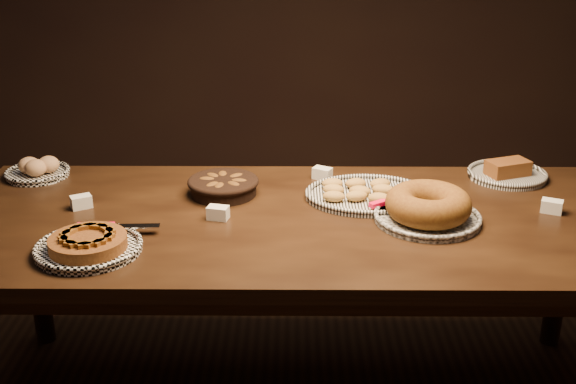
{
  "coord_description": "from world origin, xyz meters",
  "views": [
    {
      "loc": [
        -0.02,
        -2.25,
        1.75
      ],
      "look_at": [
        -0.04,
        0.05,
        0.82
      ],
      "focal_mm": 45.0,
      "sensor_mm": 36.0,
      "label": 1
    }
  ],
  "objects_px": {
    "apple_tart_plate": "(89,245)",
    "madeleine_platter": "(368,194)",
    "buffet_table": "(299,236)",
    "bundt_cake_plate": "(428,208)"
  },
  "relations": [
    {
      "from": "apple_tart_plate",
      "to": "bundt_cake_plate",
      "type": "xyz_separation_m",
      "value": [
        1.08,
        0.24,
        0.02
      ]
    },
    {
      "from": "buffet_table",
      "to": "apple_tart_plate",
      "type": "relative_size",
      "value": 6.63
    },
    {
      "from": "buffet_table",
      "to": "bundt_cake_plate",
      "type": "height_order",
      "value": "bundt_cake_plate"
    },
    {
      "from": "apple_tart_plate",
      "to": "bundt_cake_plate",
      "type": "bearing_deg",
      "value": 4.26
    },
    {
      "from": "bundt_cake_plate",
      "to": "apple_tart_plate",
      "type": "bearing_deg",
      "value": -147.18
    },
    {
      "from": "buffet_table",
      "to": "madeleine_platter",
      "type": "bearing_deg",
      "value": 33.27
    },
    {
      "from": "madeleine_platter",
      "to": "bundt_cake_plate",
      "type": "bearing_deg",
      "value": -34.71
    },
    {
      "from": "apple_tart_plate",
      "to": "madeleine_platter",
      "type": "xyz_separation_m",
      "value": [
        0.9,
        0.43,
        -0.0
      ]
    },
    {
      "from": "buffet_table",
      "to": "apple_tart_plate",
      "type": "distance_m",
      "value": 0.71
    },
    {
      "from": "madeleine_platter",
      "to": "bundt_cake_plate",
      "type": "relative_size",
      "value": 1.11
    }
  ]
}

